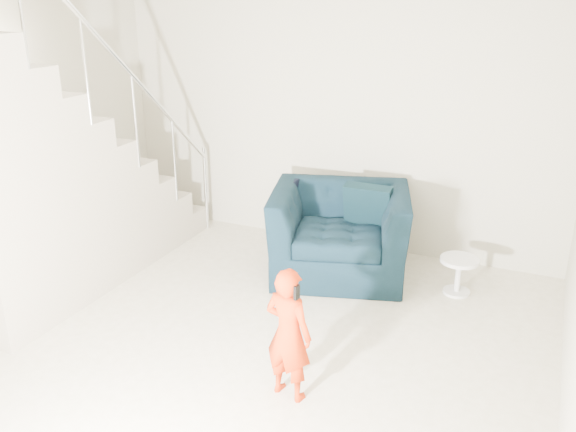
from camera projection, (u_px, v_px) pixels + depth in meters
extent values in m
plane|color=tan|center=(207.00, 366.00, 4.70)|extent=(5.50, 5.50, 0.00)
plane|color=#B4AF93|center=(334.00, 125.00, 6.57)|extent=(5.00, 0.00, 5.00)
imported|color=black|center=(339.00, 232.00, 6.11)|extent=(1.61, 1.50, 0.87)
imported|color=#B02D05|center=(288.00, 334.00, 4.20)|extent=(0.40, 0.30, 0.99)
cylinder|color=silver|center=(460.00, 260.00, 5.70)|extent=(0.36, 0.36, 0.04)
cylinder|color=silver|center=(458.00, 278.00, 5.77)|extent=(0.05, 0.05, 0.33)
cylinder|color=silver|center=(456.00, 292.00, 5.82)|extent=(0.25, 0.25, 0.03)
cube|color=#ADA089|center=(165.00, 215.00, 7.42)|extent=(1.00, 0.30, 0.27)
cube|color=#ADA089|center=(150.00, 213.00, 7.12)|extent=(1.00, 0.30, 0.54)
cube|color=#ADA089|center=(133.00, 210.00, 6.81)|extent=(1.00, 0.30, 0.81)
cube|color=#ADA089|center=(114.00, 207.00, 6.51)|extent=(1.00, 0.30, 1.08)
cube|color=#ADA089|center=(94.00, 204.00, 6.20)|extent=(1.00, 0.30, 1.35)
cube|color=#ADA089|center=(71.00, 200.00, 5.90)|extent=(1.00, 0.30, 1.62)
cube|color=#ADA089|center=(46.00, 196.00, 5.60)|extent=(1.00, 0.30, 1.89)
cube|color=#ADA089|center=(18.00, 191.00, 5.29)|extent=(1.00, 0.30, 2.16)
cylinder|color=silver|center=(107.00, 47.00, 5.33)|extent=(0.04, 3.03, 2.73)
cylinder|color=silver|center=(206.00, 189.00, 7.23)|extent=(0.04, 0.04, 1.00)
cube|color=black|center=(368.00, 206.00, 6.12)|extent=(0.48, 0.23, 0.47)
cube|color=black|center=(289.00, 212.00, 6.35)|extent=(0.05, 0.53, 0.60)
cube|color=black|center=(297.00, 292.00, 3.99)|extent=(0.03, 0.05, 0.10)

